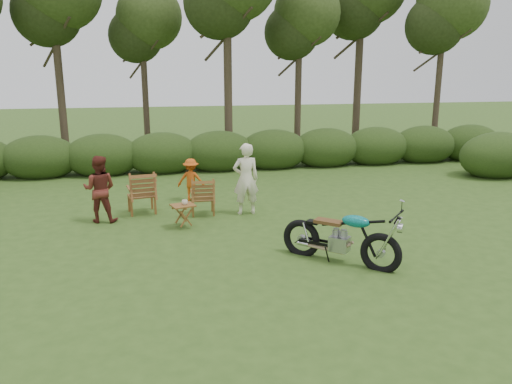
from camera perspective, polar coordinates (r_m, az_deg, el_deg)
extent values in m
plane|color=#2F4A18|center=(9.46, 3.22, -7.97)|extent=(80.00, 80.00, 0.00)
cylinder|color=#342B1C|center=(19.83, -21.66, 13.22)|extent=(0.28, 0.28, 7.20)
sphere|color=#2B3B16|center=(19.96, -22.27, 19.64)|extent=(2.88, 2.88, 2.88)
cylinder|color=#342B1C|center=(20.67, -12.63, 12.59)|extent=(0.24, 0.24, 6.30)
sphere|color=#2B3B16|center=(20.73, -12.93, 18.01)|extent=(2.52, 2.52, 2.52)
cylinder|color=#342B1C|center=(18.68, -3.26, 14.85)|extent=(0.30, 0.30, 7.65)
cylinder|color=#342B1C|center=(20.41, 4.87, 13.11)|extent=(0.26, 0.26, 6.48)
sphere|color=#2B3B16|center=(20.48, 4.99, 18.75)|extent=(2.59, 2.59, 2.59)
cylinder|color=#342B1C|center=(22.47, 11.69, 14.79)|extent=(0.32, 0.32, 7.92)
cylinder|color=#342B1C|center=(21.65, 20.22, 12.85)|extent=(0.24, 0.24, 6.84)
sphere|color=#2B3B16|center=(21.74, 20.71, 18.44)|extent=(2.74, 2.74, 2.74)
ellipsoid|color=#223513|center=(18.09, -23.45, 3.59)|extent=(2.52, 1.68, 1.51)
ellipsoid|color=#223513|center=(17.79, -17.13, 3.96)|extent=(2.52, 1.68, 1.51)
ellipsoid|color=#223513|center=(17.71, -10.67, 4.30)|extent=(2.52, 1.68, 1.51)
ellipsoid|color=#223513|center=(17.85, -4.22, 4.58)|extent=(2.52, 1.68, 1.51)
ellipsoid|color=#223513|center=(18.22, 2.04, 4.80)|extent=(2.52, 1.68, 1.51)
ellipsoid|color=#223513|center=(18.79, 8.00, 4.96)|extent=(2.52, 1.68, 1.51)
ellipsoid|color=#223513|center=(19.55, 13.55, 5.05)|extent=(2.52, 1.68, 1.51)
ellipsoid|color=#223513|center=(20.48, 18.64, 5.10)|extent=(2.52, 1.68, 1.51)
ellipsoid|color=#223513|center=(21.56, 23.26, 5.11)|extent=(2.52, 1.68, 1.51)
ellipsoid|color=#223513|center=(18.58, 25.95, 3.72)|extent=(2.70, 1.80, 1.62)
imported|color=beige|center=(11.35, -8.15, -1.17)|extent=(0.18, 0.18, 0.11)
imported|color=#ECE5C3|center=(12.47, -1.15, -2.47)|extent=(0.66, 0.45, 1.77)
imported|color=maroon|center=(12.40, -17.18, -3.22)|extent=(0.86, 0.73, 1.58)
imported|color=#C44E12|center=(13.81, -7.35, -0.96)|extent=(0.84, 0.61, 1.16)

